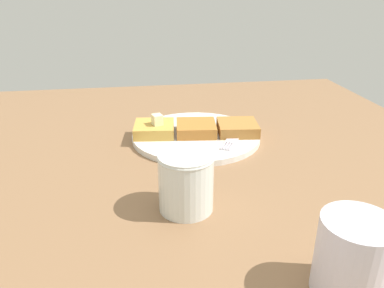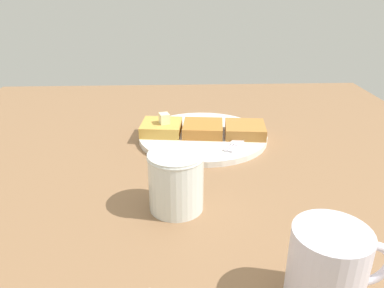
{
  "view_description": "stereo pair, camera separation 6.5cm",
  "coord_description": "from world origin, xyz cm",
  "px_view_note": "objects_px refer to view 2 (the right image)",
  "views": [
    {
      "loc": [
        -7.96,
        -60.21,
        33.7
      ],
      "look_at": [
        1.05,
        -1.22,
        7.27
      ],
      "focal_mm": 35.0,
      "sensor_mm": 36.0,
      "label": 1
    },
    {
      "loc": [
        -1.47,
        -60.84,
        33.7
      ],
      "look_at": [
        1.05,
        -1.22,
        7.27
      ],
      "focal_mm": 35.0,
      "sensor_mm": 36.0,
      "label": 2
    }
  ],
  "objects_px": {
    "syrup_jar": "(176,183)",
    "coffee_mug": "(328,268)",
    "plate": "(203,136)",
    "fork": "(241,138)"
  },
  "relations": [
    {
      "from": "syrup_jar",
      "to": "coffee_mug",
      "type": "height_order",
      "value": "coffee_mug"
    },
    {
      "from": "plate",
      "to": "fork",
      "type": "relative_size",
      "value": 1.84
    },
    {
      "from": "fork",
      "to": "syrup_jar",
      "type": "height_order",
      "value": "syrup_jar"
    },
    {
      "from": "syrup_jar",
      "to": "coffee_mug",
      "type": "relative_size",
      "value": 0.82
    },
    {
      "from": "fork",
      "to": "syrup_jar",
      "type": "bearing_deg",
      "value": -120.52
    },
    {
      "from": "syrup_jar",
      "to": "coffee_mug",
      "type": "xyz_separation_m",
      "value": [
        0.15,
        -0.18,
        0.0
      ]
    },
    {
      "from": "fork",
      "to": "coffee_mug",
      "type": "height_order",
      "value": "coffee_mug"
    },
    {
      "from": "plate",
      "to": "syrup_jar",
      "type": "distance_m",
      "value": 0.26
    },
    {
      "from": "coffee_mug",
      "to": "fork",
      "type": "bearing_deg",
      "value": 92.76
    },
    {
      "from": "fork",
      "to": "syrup_jar",
      "type": "distance_m",
      "value": 0.26
    }
  ]
}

